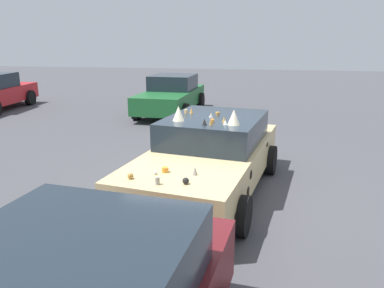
% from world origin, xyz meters
% --- Properties ---
extents(ground_plane, '(60.00, 60.00, 0.00)m').
position_xyz_m(ground_plane, '(0.00, 0.00, 0.00)').
color(ground_plane, '#47474C').
extents(art_car_decorated, '(4.67, 2.57, 1.60)m').
position_xyz_m(art_car_decorated, '(0.09, -0.01, 0.68)').
color(art_car_decorated, '#D8BC7F').
rests_on(art_car_decorated, ground).
extents(parked_sedan_behind_left, '(4.41, 2.08, 1.43)m').
position_xyz_m(parked_sedan_behind_left, '(7.37, 2.47, 0.70)').
color(parked_sedan_behind_left, '#1E602D').
rests_on(parked_sedan_behind_left, ground).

